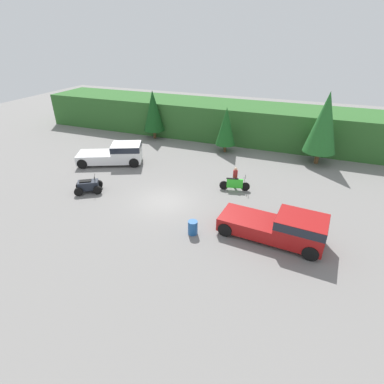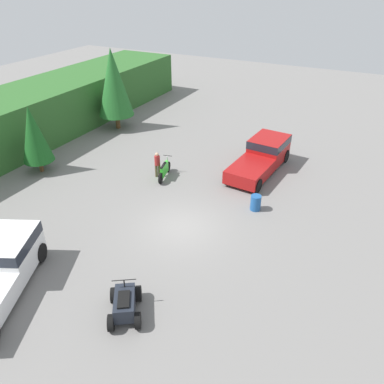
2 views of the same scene
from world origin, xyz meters
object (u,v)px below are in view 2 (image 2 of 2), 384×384
object	(u,v)px
steel_barrel	(256,203)
dirt_bike	(164,170)
quad_atv	(125,304)
pickup_truck_red	(263,155)
rider_person	(157,164)

from	to	relation	value
steel_barrel	dirt_bike	bearing A→B (deg)	81.43
quad_atv	steel_barrel	xyz separation A→B (m)	(9.28, -2.13, -0.05)
pickup_truck_red	rider_person	xyz separation A→B (m)	(-4.15, 5.60, -0.07)
quad_atv	pickup_truck_red	bearing A→B (deg)	-36.33
dirt_bike	quad_atv	xyz separation A→B (m)	(-10.24, -4.26, -0.01)
dirt_bike	steel_barrel	distance (m)	6.46
dirt_bike	rider_person	distance (m)	0.61
rider_person	steel_barrel	size ratio (longest dim) A/B	1.91
pickup_truck_red	dirt_bike	world-z (taller)	pickup_truck_red
pickup_truck_red	dirt_bike	xyz separation A→B (m)	(-4.04, 5.16, -0.48)
pickup_truck_red	quad_atv	world-z (taller)	pickup_truck_red
dirt_bike	rider_person	xyz separation A→B (m)	(-0.10, 0.44, 0.41)
pickup_truck_red	steel_barrel	size ratio (longest dim) A/B	6.96
dirt_bike	pickup_truck_red	bearing A→B (deg)	-64.98
quad_atv	rider_person	world-z (taller)	rider_person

